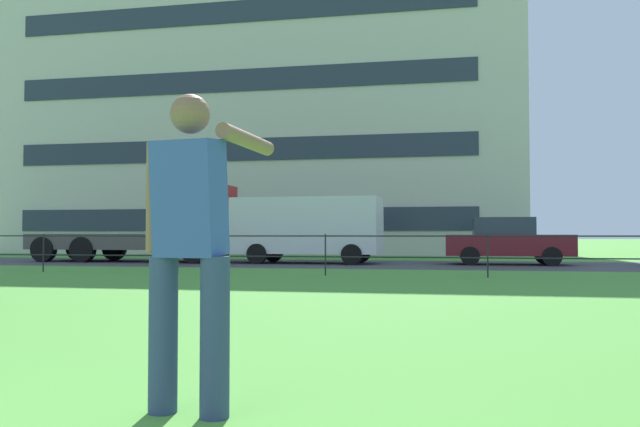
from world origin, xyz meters
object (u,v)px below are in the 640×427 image
(flatbed_truck_left, at_px, (160,228))
(apartment_building_background, at_px, (275,107))
(car_maroon_far_right, at_px, (507,241))
(person_thrower, at_px, (190,240))
(panel_van_center, at_px, (308,226))

(flatbed_truck_left, height_order, apartment_building_background, apartment_building_background)
(car_maroon_far_right, height_order, apartment_building_background, apartment_building_background)
(person_thrower, distance_m, panel_van_center, 18.20)
(panel_van_center, xyz_separation_m, car_maroon_far_right, (6.60, 0.31, -0.49))
(flatbed_truck_left, height_order, panel_van_center, flatbed_truck_left)
(flatbed_truck_left, relative_size, panel_van_center, 1.45)
(panel_van_center, xyz_separation_m, apartment_building_background, (-5.49, 15.93, 7.51))
(panel_van_center, distance_m, car_maroon_far_right, 6.62)
(car_maroon_far_right, bearing_deg, apartment_building_background, 127.73)
(person_thrower, xyz_separation_m, apartment_building_background, (-8.70, 33.84, 7.83))
(person_thrower, bearing_deg, apartment_building_background, 104.41)
(panel_van_center, bearing_deg, car_maroon_far_right, 2.70)
(panel_van_center, height_order, apartment_building_background, apartment_building_background)
(car_maroon_far_right, relative_size, apartment_building_background, 0.14)
(person_thrower, distance_m, flatbed_truck_left, 20.01)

